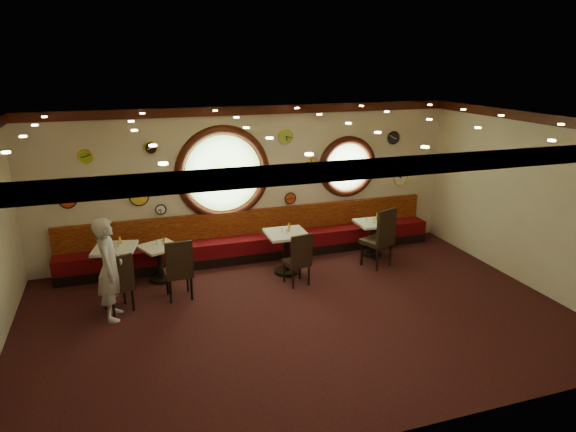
{
  "coord_description": "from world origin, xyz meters",
  "views": [
    {
      "loc": [
        -2.6,
        -7.24,
        4.11
      ],
      "look_at": [
        0.08,
        0.8,
        1.5
      ],
      "focal_mm": 32.0,
      "sensor_mm": 36.0,
      "label": 1
    }
  ],
  "objects_px": {
    "condiment_b_pepper": "(162,243)",
    "condiment_d_bottle": "(377,216)",
    "table_d": "(372,234)",
    "condiment_a_pepper": "(118,244)",
    "condiment_b_salt": "(156,242)",
    "waiter": "(110,269)",
    "table_c": "(286,248)",
    "chair_c": "(299,256)",
    "chair_a": "(119,280)",
    "condiment_d_salt": "(367,219)",
    "chair_b": "(179,266)",
    "condiment_c_bottle": "(289,227)",
    "chair_d": "(381,234)",
    "condiment_b_bottle": "(164,241)",
    "condiment_c_salt": "(282,231)",
    "table_a": "(116,262)",
    "condiment_a_bottle": "(120,240)",
    "table_b": "(160,259)",
    "condiment_a_salt": "(112,243)",
    "condiment_c_pepper": "(287,231)",
    "condiment_d_pepper": "(374,220)"
  },
  "relations": [
    {
      "from": "chair_a",
      "to": "condiment_b_pepper",
      "type": "relative_size",
      "value": 6.72
    },
    {
      "from": "condiment_d_salt",
      "to": "condiment_b_pepper",
      "type": "xyz_separation_m",
      "value": [
        -4.31,
        -0.04,
        -0.04
      ]
    },
    {
      "from": "condiment_b_salt",
      "to": "waiter",
      "type": "height_order",
      "value": "waiter"
    },
    {
      "from": "table_b",
      "to": "chair_c",
      "type": "xyz_separation_m",
      "value": [
        2.44,
        -1.05,
        0.14
      ]
    },
    {
      "from": "condiment_b_pepper",
      "to": "condiment_c_pepper",
      "type": "xyz_separation_m",
      "value": [
        2.32,
        -0.48,
        0.14
      ]
    },
    {
      "from": "chair_a",
      "to": "condiment_c_pepper",
      "type": "height_order",
      "value": "chair_a"
    },
    {
      "from": "table_c",
      "to": "condiment_b_bottle",
      "type": "bearing_deg",
      "value": 169.2
    },
    {
      "from": "condiment_a_bottle",
      "to": "waiter",
      "type": "relative_size",
      "value": 0.08
    },
    {
      "from": "table_a",
      "to": "condiment_b_bottle",
      "type": "distance_m",
      "value": 0.94
    },
    {
      "from": "condiment_d_salt",
      "to": "condiment_a_pepper",
      "type": "relative_size",
      "value": 1.05
    },
    {
      "from": "table_c",
      "to": "condiment_c_salt",
      "type": "height_order",
      "value": "condiment_c_salt"
    },
    {
      "from": "chair_a",
      "to": "condiment_a_pepper",
      "type": "distance_m",
      "value": 1.06
    },
    {
      "from": "chair_a",
      "to": "condiment_c_pepper",
      "type": "relative_size",
      "value": 7.08
    },
    {
      "from": "table_a",
      "to": "table_b",
      "type": "height_order",
      "value": "table_a"
    },
    {
      "from": "chair_a",
      "to": "condiment_b_bottle",
      "type": "bearing_deg",
      "value": 30.34
    },
    {
      "from": "table_c",
      "to": "table_d",
      "type": "xyz_separation_m",
      "value": [
        2.07,
        0.34,
        -0.06
      ]
    },
    {
      "from": "chair_d",
      "to": "condiment_c_bottle",
      "type": "relative_size",
      "value": 4.43
    },
    {
      "from": "table_a",
      "to": "chair_b",
      "type": "height_order",
      "value": "chair_b"
    },
    {
      "from": "table_a",
      "to": "condiment_b_pepper",
      "type": "xyz_separation_m",
      "value": [
        0.86,
        0.07,
        0.25
      ]
    },
    {
      "from": "condiment_c_pepper",
      "to": "condiment_b_salt",
      "type": "bearing_deg",
      "value": 166.86
    },
    {
      "from": "condiment_d_salt",
      "to": "condiment_c_bottle",
      "type": "height_order",
      "value": "condiment_c_bottle"
    },
    {
      "from": "chair_a",
      "to": "condiment_a_pepper",
      "type": "height_order",
      "value": "chair_a"
    },
    {
      "from": "condiment_b_pepper",
      "to": "condiment_d_bottle",
      "type": "bearing_deg",
      "value": 0.28
    },
    {
      "from": "condiment_a_salt",
      "to": "condiment_c_bottle",
      "type": "relative_size",
      "value": 0.55
    },
    {
      "from": "chair_a",
      "to": "condiment_d_pepper",
      "type": "distance_m",
      "value": 5.31
    },
    {
      "from": "condiment_d_salt",
      "to": "condiment_b_bottle",
      "type": "xyz_separation_m",
      "value": [
        -4.28,
        -0.01,
        -0.02
      ]
    },
    {
      "from": "chair_d",
      "to": "condiment_c_salt",
      "type": "height_order",
      "value": "chair_d"
    },
    {
      "from": "condiment_a_bottle",
      "to": "condiment_b_salt",
      "type": "bearing_deg",
      "value": 1.01
    },
    {
      "from": "table_b",
      "to": "condiment_d_salt",
      "type": "xyz_separation_m",
      "value": [
        4.37,
        0.04,
        0.35
      ]
    },
    {
      "from": "chair_b",
      "to": "condiment_a_salt",
      "type": "xyz_separation_m",
      "value": [
        -1.09,
        0.95,
        0.22
      ]
    },
    {
      "from": "condiment_a_pepper",
      "to": "condiment_d_bottle",
      "type": "height_order",
      "value": "condiment_d_bottle"
    },
    {
      "from": "chair_a",
      "to": "condiment_b_salt",
      "type": "relative_size",
      "value": 6.26
    },
    {
      "from": "condiment_c_salt",
      "to": "table_b",
      "type": "bearing_deg",
      "value": 170.21
    },
    {
      "from": "table_b",
      "to": "chair_c",
      "type": "distance_m",
      "value": 2.66
    },
    {
      "from": "chair_c",
      "to": "condiment_b_bottle",
      "type": "xyz_separation_m",
      "value": [
        -2.35,
        1.08,
        0.2
      ]
    },
    {
      "from": "chair_d",
      "to": "condiment_c_pepper",
      "type": "relative_size",
      "value": 8.53
    },
    {
      "from": "condiment_a_bottle",
      "to": "condiment_d_bottle",
      "type": "bearing_deg",
      "value": -0.57
    },
    {
      "from": "table_d",
      "to": "condiment_d_bottle",
      "type": "height_order",
      "value": "condiment_d_bottle"
    },
    {
      "from": "condiment_a_salt",
      "to": "chair_a",
      "type": "bearing_deg",
      "value": -85.42
    },
    {
      "from": "table_d",
      "to": "condiment_d_bottle",
      "type": "xyz_separation_m",
      "value": [
        0.14,
        0.08,
        0.37
      ]
    },
    {
      "from": "condiment_b_pepper",
      "to": "chair_c",
      "type": "bearing_deg",
      "value": -23.75
    },
    {
      "from": "condiment_c_salt",
      "to": "condiment_a_pepper",
      "type": "height_order",
      "value": "condiment_c_salt"
    },
    {
      "from": "chair_c",
      "to": "condiment_b_bottle",
      "type": "bearing_deg",
      "value": 144.93
    },
    {
      "from": "table_c",
      "to": "chair_c",
      "type": "height_order",
      "value": "chair_c"
    },
    {
      "from": "table_c",
      "to": "waiter",
      "type": "bearing_deg",
      "value": -165.59
    },
    {
      "from": "chair_a",
      "to": "condiment_d_salt",
      "type": "xyz_separation_m",
      "value": [
        5.12,
        1.14,
        0.21
      ]
    },
    {
      "from": "table_d",
      "to": "condiment_a_pepper",
      "type": "distance_m",
      "value": 5.22
    },
    {
      "from": "table_c",
      "to": "condiment_a_bottle",
      "type": "distance_m",
      "value": 3.15
    },
    {
      "from": "table_c",
      "to": "chair_b",
      "type": "relative_size",
      "value": 1.23
    },
    {
      "from": "table_a",
      "to": "condiment_a_pepper",
      "type": "bearing_deg",
      "value": -4.18
    }
  ]
}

